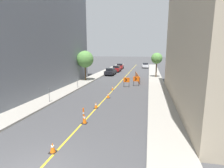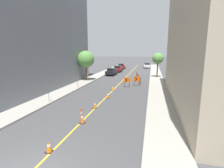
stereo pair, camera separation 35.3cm
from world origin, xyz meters
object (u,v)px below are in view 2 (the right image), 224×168
at_px(parking_meter_far_curb, 78,81).
at_px(street_tree_right_near, 158,59).
at_px(arrow_barricade_secondary, 137,79).
at_px(parked_car_opposite_side, 147,65).
at_px(traffic_cone_fourth, 108,95).
at_px(delineator_post_front, 81,117).
at_px(traffic_cone_second, 82,119).
at_px(parked_car_curb_near, 112,71).
at_px(traffic_cone_third, 95,105).
at_px(parked_car_curb_far, 121,66).
at_px(traffic_cone_fifth, 112,88).
at_px(parking_meter_near_curb, 49,92).
at_px(street_tree_left_near, 86,59).
at_px(traffic_cone_nearest, 49,147).
at_px(parked_car_curb_mid, 118,69).
at_px(arrow_barricade_primary, 127,80).

distance_m(parking_meter_far_curb, street_tree_right_near, 17.19).
bearing_deg(arrow_barricade_secondary, parked_car_opposite_side, 85.98).
relative_size(traffic_cone_fourth, delineator_post_front, 0.48).
relative_size(traffic_cone_second, parked_car_curb_near, 0.16).
relative_size(traffic_cone_third, parked_car_curb_far, 0.13).
xyz_separation_m(traffic_cone_fifth, arrow_barricade_secondary, (3.00, 3.40, 0.77)).
bearing_deg(parked_car_opposite_side, parking_meter_near_curb, -105.27).
bearing_deg(delineator_post_front, arrow_barricade_secondary, 79.32).
height_order(parked_car_curb_near, parked_car_opposite_side, same).
distance_m(parked_car_curb_near, parked_car_opposite_side, 19.42).
relative_size(traffic_cone_fourth, parked_car_opposite_side, 0.14).
height_order(traffic_cone_fifth, parked_car_opposite_side, parked_car_opposite_side).
distance_m(parking_meter_near_curb, street_tree_left_near, 13.62).
distance_m(traffic_cone_fourth, parked_car_curb_near, 18.94).
height_order(traffic_cone_nearest, parked_car_opposite_side, parked_car_opposite_side).
bearing_deg(arrow_barricade_secondary, traffic_cone_third, -107.31).
xyz_separation_m(delineator_post_front, parking_meter_far_curb, (-5.27, 11.34, 0.62)).
xyz_separation_m(parked_car_curb_mid, street_tree_left_near, (-2.85, -14.67, 3.06)).
relative_size(traffic_cone_fifth, arrow_barricade_secondary, 0.37).
distance_m(traffic_cone_fifth, street_tree_left_near, 9.22).
height_order(delineator_post_front, parked_car_curb_far, parked_car_curb_far).
bearing_deg(delineator_post_front, parked_car_curb_near, 98.02).
xyz_separation_m(traffic_cone_fourth, parking_meter_far_curb, (-5.42, 4.02, 0.86)).
bearing_deg(arrow_barricade_primary, parked_car_curb_far, 105.49).
bearing_deg(parked_car_opposite_side, traffic_cone_fourth, -98.09).
xyz_separation_m(arrow_barricade_primary, parking_meter_near_curb, (-6.72, -9.67, 0.14)).
xyz_separation_m(traffic_cone_fifth, street_tree_right_near, (6.25, 12.59, 3.55)).
xyz_separation_m(traffic_cone_second, arrow_barricade_secondary, (2.74, 14.79, 0.69)).
height_order(arrow_barricade_primary, parked_car_curb_far, parked_car_curb_far).
distance_m(traffic_cone_second, parked_car_curb_far, 39.27).
xyz_separation_m(delineator_post_front, arrow_barricade_secondary, (2.79, 14.82, 0.51)).
xyz_separation_m(traffic_cone_fifth, arrow_barricade_primary, (1.66, 2.28, 0.75)).
relative_size(arrow_barricade_primary, parked_car_opposite_side, 0.33).
xyz_separation_m(traffic_cone_fourth, parked_car_opposite_side, (3.33, 36.62, 0.51)).
xyz_separation_m(parked_car_curb_near, parking_meter_near_curb, (-1.62, -21.84, 0.36)).
bearing_deg(parked_car_opposite_side, traffic_cone_second, -97.37).
distance_m(traffic_cone_fifth, street_tree_right_near, 14.49).
bearing_deg(arrow_barricade_primary, parking_meter_near_curb, -120.91).
bearing_deg(parked_car_curb_mid, traffic_cone_fourth, -82.06).
distance_m(traffic_cone_nearest, parked_car_opposite_side, 47.99).
bearing_deg(delineator_post_front, parking_meter_far_curb, 114.91).
height_order(traffic_cone_second, street_tree_left_near, street_tree_left_near).
distance_m(traffic_cone_second, parking_meter_far_curb, 12.52).
xyz_separation_m(traffic_cone_third, delineator_post_front, (0.15, -3.56, 0.24)).
relative_size(traffic_cone_second, street_tree_left_near, 0.14).
height_order(arrow_barricade_secondary, parked_car_opposite_side, parked_car_opposite_side).
distance_m(traffic_cone_nearest, traffic_cone_fourth, 11.24).
height_order(traffic_cone_third, street_tree_right_near, street_tree_right_near).
xyz_separation_m(traffic_cone_nearest, parked_car_curb_mid, (-3.19, 35.93, 0.52)).
height_order(delineator_post_front, parking_meter_near_curb, parking_meter_near_curb).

